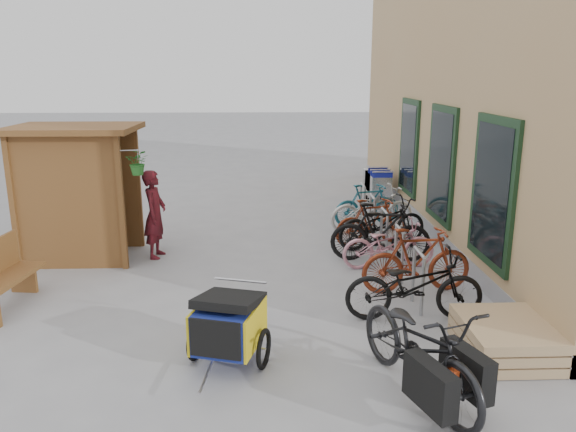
{
  "coord_description": "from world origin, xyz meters",
  "views": [
    {
      "loc": [
        0.17,
        -7.44,
        3.31
      ],
      "look_at": [
        0.5,
        1.5,
        1.0
      ],
      "focal_mm": 35.0,
      "sensor_mm": 36.0,
      "label": 1
    }
  ],
  "objects_px": {
    "bike_6": "(372,209)",
    "bike_3": "(381,232)",
    "person_kiosk": "(155,214)",
    "kiosk": "(73,174)",
    "bike_4": "(382,223)",
    "bike_0": "(414,285)",
    "child_trailer": "(229,323)",
    "pallet_stack": "(505,338)",
    "shopping_carts": "(377,181)",
    "bike_5": "(372,222)",
    "bike_1": "(417,260)",
    "cargo_bike": "(421,348)",
    "bike_7": "(367,205)",
    "bike_2": "(389,244)"
  },
  "relations": [
    {
      "from": "kiosk",
      "to": "bike_1",
      "type": "distance_m",
      "value": 6.1
    },
    {
      "from": "bike_6",
      "to": "bike_3",
      "type": "bearing_deg",
      "value": 160.04
    },
    {
      "from": "pallet_stack",
      "to": "cargo_bike",
      "type": "bearing_deg",
      "value": -147.0
    },
    {
      "from": "child_trailer",
      "to": "person_kiosk",
      "type": "xyz_separation_m",
      "value": [
        -1.58,
        3.93,
        0.31
      ]
    },
    {
      "from": "kiosk",
      "to": "bike_3",
      "type": "height_order",
      "value": "kiosk"
    },
    {
      "from": "person_kiosk",
      "to": "bike_6",
      "type": "xyz_separation_m",
      "value": [
        4.25,
        1.53,
        -0.32
      ]
    },
    {
      "from": "bike_6",
      "to": "bike_5",
      "type": "bearing_deg",
      "value": 155.33
    },
    {
      "from": "bike_5",
      "to": "bike_2",
      "type": "bearing_deg",
      "value": 164.8
    },
    {
      "from": "shopping_carts",
      "to": "cargo_bike",
      "type": "relative_size",
      "value": 0.65
    },
    {
      "from": "kiosk",
      "to": "bike_4",
      "type": "distance_m",
      "value": 5.76
    },
    {
      "from": "pallet_stack",
      "to": "bike_1",
      "type": "height_order",
      "value": "bike_1"
    },
    {
      "from": "bike_0",
      "to": "bike_5",
      "type": "xyz_separation_m",
      "value": [
        0.05,
        3.44,
        -0.03
      ]
    },
    {
      "from": "pallet_stack",
      "to": "bike_6",
      "type": "distance_m",
      "value": 5.44
    },
    {
      "from": "pallet_stack",
      "to": "bike_5",
      "type": "bearing_deg",
      "value": 100.22
    },
    {
      "from": "child_trailer",
      "to": "bike_0",
      "type": "distance_m",
      "value": 2.68
    },
    {
      "from": "pallet_stack",
      "to": "person_kiosk",
      "type": "height_order",
      "value": "person_kiosk"
    },
    {
      "from": "bike_6",
      "to": "kiosk",
      "type": "bearing_deg",
      "value": 91.18
    },
    {
      "from": "bike_0",
      "to": "bike_5",
      "type": "distance_m",
      "value": 3.44
    },
    {
      "from": "child_trailer",
      "to": "bike_3",
      "type": "xyz_separation_m",
      "value": [
        2.46,
        3.53,
        0.04
      ]
    },
    {
      "from": "child_trailer",
      "to": "bike_0",
      "type": "bearing_deg",
      "value": 40.16
    },
    {
      "from": "pallet_stack",
      "to": "bike_1",
      "type": "relative_size",
      "value": 0.7
    },
    {
      "from": "bike_0",
      "to": "bike_7",
      "type": "distance_m",
      "value": 4.88
    },
    {
      "from": "pallet_stack",
      "to": "bike_4",
      "type": "xyz_separation_m",
      "value": [
        -0.63,
        4.29,
        0.28
      ]
    },
    {
      "from": "person_kiosk",
      "to": "bike_5",
      "type": "xyz_separation_m",
      "value": [
        4.07,
        0.6,
        -0.34
      ]
    },
    {
      "from": "kiosk",
      "to": "bike_6",
      "type": "distance_m",
      "value": 5.95
    },
    {
      "from": "child_trailer",
      "to": "bike_4",
      "type": "distance_m",
      "value": 5.1
    },
    {
      "from": "bike_3",
      "to": "person_kiosk",
      "type": "bearing_deg",
      "value": 90.63
    },
    {
      "from": "person_kiosk",
      "to": "bike_1",
      "type": "bearing_deg",
      "value": -107.12
    },
    {
      "from": "kiosk",
      "to": "bike_1",
      "type": "height_order",
      "value": "kiosk"
    },
    {
      "from": "cargo_bike",
      "to": "bike_3",
      "type": "distance_m",
      "value": 4.31
    },
    {
      "from": "kiosk",
      "to": "bike_5",
      "type": "height_order",
      "value": "kiosk"
    },
    {
      "from": "bike_7",
      "to": "shopping_carts",
      "type": "bearing_deg",
      "value": -31.26
    },
    {
      "from": "kiosk",
      "to": "bike_4",
      "type": "bearing_deg",
      "value": 4.24
    },
    {
      "from": "pallet_stack",
      "to": "shopping_carts",
      "type": "bearing_deg",
      "value": 90.0
    },
    {
      "from": "cargo_bike",
      "to": "bike_0",
      "type": "bearing_deg",
      "value": 57.83
    },
    {
      "from": "bike_5",
      "to": "kiosk",
      "type": "bearing_deg",
      "value": 78.98
    },
    {
      "from": "kiosk",
      "to": "child_trailer",
      "type": "height_order",
      "value": "kiosk"
    },
    {
      "from": "person_kiosk",
      "to": "bike_0",
      "type": "distance_m",
      "value": 4.94
    },
    {
      "from": "bike_1",
      "to": "bike_7",
      "type": "height_order",
      "value": "bike_1"
    },
    {
      "from": "pallet_stack",
      "to": "bike_6",
      "type": "bearing_deg",
      "value": 96.63
    },
    {
      "from": "bike_6",
      "to": "bike_2",
      "type": "bearing_deg",
      "value": 162.8
    },
    {
      "from": "shopping_carts",
      "to": "child_trailer",
      "type": "relative_size",
      "value": 0.93
    },
    {
      "from": "cargo_bike",
      "to": "bike_5",
      "type": "height_order",
      "value": "cargo_bike"
    },
    {
      "from": "bike_0",
      "to": "bike_6",
      "type": "height_order",
      "value": "bike_0"
    },
    {
      "from": "bike_0",
      "to": "bike_6",
      "type": "bearing_deg",
      "value": -2.15
    },
    {
      "from": "kiosk",
      "to": "person_kiosk",
      "type": "distance_m",
      "value": 1.59
    },
    {
      "from": "shopping_carts",
      "to": "bike_7",
      "type": "xyz_separation_m",
      "value": [
        -0.65,
        -2.26,
        -0.08
      ]
    },
    {
      "from": "child_trailer",
      "to": "bike_3",
      "type": "height_order",
      "value": "bike_3"
    },
    {
      "from": "pallet_stack",
      "to": "bike_4",
      "type": "distance_m",
      "value": 4.34
    },
    {
      "from": "shopping_carts",
      "to": "bike_7",
      "type": "relative_size",
      "value": 0.93
    }
  ]
}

